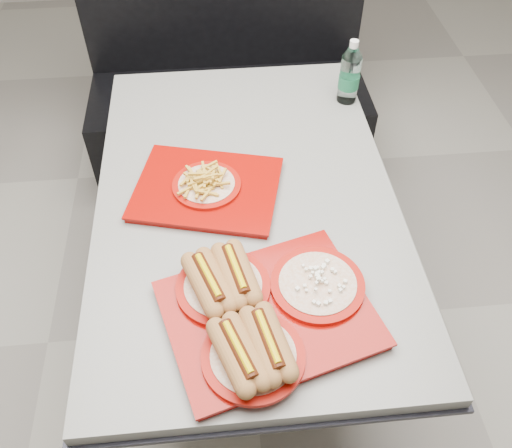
{
  "coord_description": "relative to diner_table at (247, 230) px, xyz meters",
  "views": [
    {
      "loc": [
        -0.08,
        -1.17,
        1.91
      ],
      "look_at": [
        0.01,
        -0.2,
        0.83
      ],
      "focal_mm": 38.0,
      "sensor_mm": 36.0,
      "label": 1
    }
  ],
  "objects": [
    {
      "name": "tray_far",
      "position": [
        -0.12,
        0.02,
        0.19
      ],
      "size": [
        0.49,
        0.43,
        0.08
      ],
      "rotation": [
        0.0,
        0.0,
        -0.25
      ],
      "color": "#900903",
      "rests_on": "diner_table"
    },
    {
      "name": "booth_bench",
      "position": [
        0.0,
        1.09,
        -0.18
      ],
      "size": [
        1.3,
        0.57,
        1.35
      ],
      "color": "black",
      "rests_on": "ground"
    },
    {
      "name": "ground",
      "position": [
        0.0,
        0.0,
        -0.58
      ],
      "size": [
        6.0,
        6.0,
        0.0
      ],
      "primitive_type": "plane",
      "color": "gray",
      "rests_on": "ground"
    },
    {
      "name": "water_bottle",
      "position": [
        0.4,
        0.45,
        0.27
      ],
      "size": [
        0.07,
        0.07,
        0.23
      ],
      "rotation": [
        0.0,
        0.0,
        -0.2
      ],
      "color": "silver",
      "rests_on": "diner_table"
    },
    {
      "name": "diner_table",
      "position": [
        0.0,
        0.0,
        0.0
      ],
      "size": [
        0.92,
        1.42,
        0.75
      ],
      "color": "black",
      "rests_on": "ground"
    },
    {
      "name": "tray_near",
      "position": [
        -0.0,
        -0.44,
        0.2
      ],
      "size": [
        0.58,
        0.51,
        0.11
      ],
      "rotation": [
        0.0,
        0.0,
        0.28
      ],
      "color": "#900903",
      "rests_on": "diner_table"
    }
  ]
}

